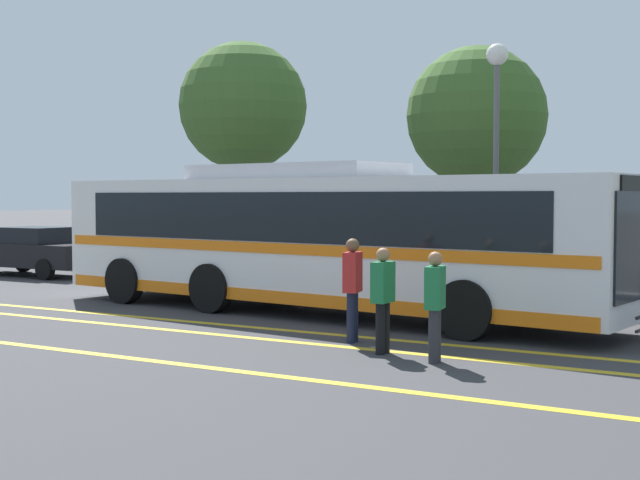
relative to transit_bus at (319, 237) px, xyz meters
name	(u,v)px	position (x,y,z in m)	size (l,w,h in m)	color
ground_plane	(305,310)	(-0.53, 0.33, -1.55)	(220.00, 220.00, 0.00)	#38383A
lane_strip_0	(258,328)	(0.02, -2.20, -1.55)	(0.20, 32.49, 0.01)	gold
lane_strip_1	(225,335)	(0.02, -3.21, -1.55)	(0.20, 32.49, 0.01)	gold
lane_strip_2	(126,358)	(0.02, -5.63, -1.55)	(0.20, 32.49, 0.01)	gold
curb_strip	(423,288)	(0.02, 5.10, -1.48)	(40.49, 0.36, 0.15)	#99999E
transit_bus	(319,237)	(0.00, 0.00, 0.00)	(12.98, 3.90, 3.00)	white
parked_car_0	(34,251)	(-11.68, 3.16, -0.81)	(4.53, 1.87, 1.45)	black
parked_car_1	(230,257)	(-4.81, 3.57, -0.78)	(4.60, 1.96, 1.54)	#4C3823
parked_car_2	(405,264)	(0.31, 3.39, -0.77)	(4.08, 1.94, 1.59)	black
pedestrian_0	(435,300)	(4.06, -3.70, -0.66)	(0.29, 0.45, 1.58)	#2D2D33
pedestrian_1	(353,283)	(2.22, -2.74, -0.60)	(0.30, 0.46, 1.68)	#191E38
pedestrian_2	(383,294)	(3.10, -3.43, -0.65)	(0.23, 0.42, 1.59)	black
street_lamp	(497,105)	(1.53, 6.12, 3.08)	(0.55, 0.55, 6.14)	#59595E
tree_0	(243,106)	(-7.98, 8.69, 3.74)	(4.19, 4.19, 7.40)	#513823
tree_3	(476,117)	(-0.39, 9.90, 3.17)	(4.15, 4.15, 6.80)	#513823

